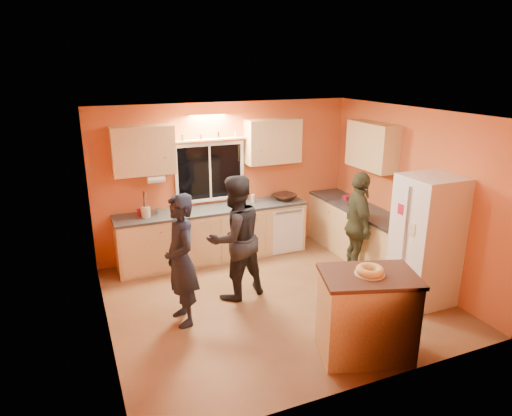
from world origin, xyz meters
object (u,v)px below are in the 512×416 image
refrigerator (426,241)px  person_right (358,225)px  person_center (235,238)px  person_left (181,260)px  island (366,314)px

refrigerator → person_right: bearing=110.9°
person_center → person_right: bearing=162.7°
person_center → person_right: (1.97, -0.11, -0.06)m
person_right → person_center: bearing=105.4°
person_left → person_center: person_center is taller
refrigerator → person_right: refrigerator is taller
person_center → person_right: person_center is taller
refrigerator → person_left: size_ratio=1.05×
refrigerator → person_center: size_ratio=1.01×
person_left → person_right: bearing=91.1°
refrigerator → island: refrigerator is taller
refrigerator → person_center: (-2.36, 1.13, -0.01)m
person_right → person_left: bearing=114.0°
refrigerator → person_right: (-0.39, 1.02, -0.07)m
island → person_center: person_center is taller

